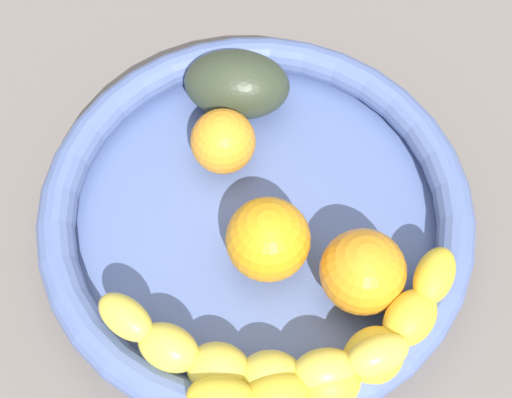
% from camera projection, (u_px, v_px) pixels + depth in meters
% --- Properties ---
extents(kitchen_counter, '(1.20, 1.20, 0.03)m').
position_uv_depth(kitchen_counter, '(256.00, 240.00, 0.58)').
color(kitchen_counter, '#6A615B').
rests_on(kitchen_counter, ground).
extents(fruit_bowl, '(0.32, 0.32, 0.05)m').
position_uv_depth(fruit_bowl, '(256.00, 216.00, 0.55)').
color(fruit_bowl, '#5266A0').
rests_on(fruit_bowl, kitchen_counter).
extents(banana_draped_left, '(0.10, 0.20, 0.04)m').
position_uv_depth(banana_draped_left, '(247.00, 361.00, 0.47)').
color(banana_draped_left, yellow).
rests_on(banana_draped_left, fruit_bowl).
extents(banana_draped_right, '(0.18, 0.13, 0.04)m').
position_uv_depth(banana_draped_right, '(345.00, 357.00, 0.47)').
color(banana_draped_right, yellow).
rests_on(banana_draped_right, fruit_bowl).
extents(orange_front, '(0.06, 0.06, 0.06)m').
position_uv_depth(orange_front, '(268.00, 239.00, 0.51)').
color(orange_front, orange).
rests_on(orange_front, fruit_bowl).
extents(orange_mid_left, '(0.05, 0.05, 0.05)m').
position_uv_depth(orange_mid_left, '(223.00, 141.00, 0.55)').
color(orange_mid_left, orange).
rests_on(orange_mid_left, fruit_bowl).
extents(orange_mid_right, '(0.06, 0.06, 0.06)m').
position_uv_depth(orange_mid_right, '(363.00, 272.00, 0.49)').
color(orange_mid_right, orange).
rests_on(orange_mid_right, fruit_bowl).
extents(avocado_dark, '(0.08, 0.10, 0.05)m').
position_uv_depth(avocado_dark, '(237.00, 85.00, 0.58)').
color(avocado_dark, '#313A28').
rests_on(avocado_dark, fruit_bowl).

